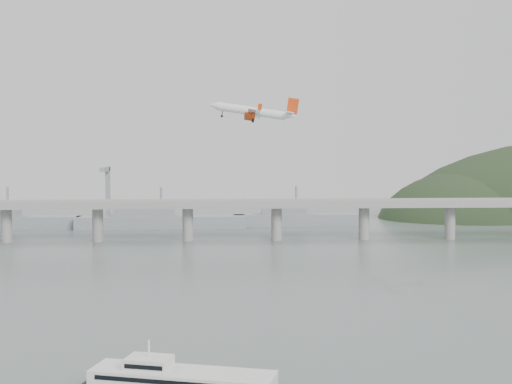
{
  "coord_description": "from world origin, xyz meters",
  "views": [
    {
      "loc": [
        -13.75,
        -183.44,
        50.07
      ],
      "look_at": [
        0.0,
        55.0,
        36.0
      ],
      "focal_mm": 48.0,
      "sensor_mm": 36.0,
      "label": 1
    }
  ],
  "objects": [
    {
      "name": "ground",
      "position": [
        0.0,
        0.0,
        0.0
      ],
      "size": [
        900.0,
        900.0,
        0.0
      ],
      "primitive_type": "plane",
      "color": "#556360",
      "rests_on": "ground"
    },
    {
      "name": "bridge",
      "position": [
        -1.15,
        200.0,
        17.65
      ],
      "size": [
        800.0,
        22.0,
        23.9
      ],
      "color": "gray",
      "rests_on": "ground"
    },
    {
      "name": "airliner",
      "position": [
        1.58,
        96.05,
        66.36
      ],
      "size": [
        37.3,
        33.77,
        10.22
      ],
      "rotation": [
        0.05,
        -0.14,
        3.09
      ],
      "color": "white",
      "rests_on": "ground"
    }
  ]
}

